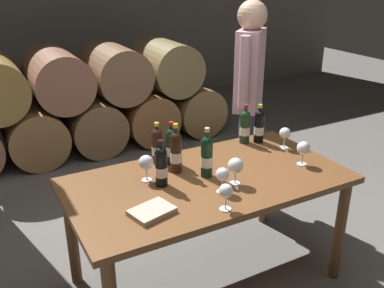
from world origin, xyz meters
TOP-DOWN VIEW (x-y plane):
  - ground_plane at (0.00, 0.00)m, footprint 14.00×14.00m
  - cellar_back_wall at (0.00, 4.20)m, footprint 10.00×0.24m
  - barrel_stack at (0.00, 2.60)m, footprint 3.12×0.90m
  - dining_table at (0.00, 0.00)m, footprint 1.70×0.90m
  - wine_bottle_0 at (-0.13, 0.17)m, footprint 0.07×0.07m
  - wine_bottle_1 at (0.01, 0.03)m, footprint 0.07×0.07m
  - wine_bottle_2 at (-0.10, 0.29)m, footprint 0.07×0.07m
  - wine_bottle_3 at (-0.28, 0.05)m, footprint 0.07×0.07m
  - wine_bottle_4 at (-0.17, 0.35)m, footprint 0.07×0.07m
  - wine_bottle_5 at (0.62, 0.32)m, footprint 0.07×0.07m
  - wine_bottle_6 at (0.52, 0.36)m, footprint 0.07×0.07m
  - wine_glass_0 at (-0.02, -0.19)m, footprint 0.08×0.08m
  - wine_glass_1 at (0.70, 0.14)m, footprint 0.08×0.08m
  - wine_glass_2 at (-0.34, 0.15)m, footprint 0.09×0.09m
  - wine_glass_3 at (0.63, -0.13)m, footprint 0.08×0.08m
  - wine_glass_4 at (0.10, -0.14)m, footprint 0.09×0.09m
  - wine_glass_5 at (-0.10, -0.36)m, footprint 0.08×0.08m
  - tasting_notebook at (-0.46, -0.21)m, footprint 0.25×0.21m
  - sommelier_presenting at (0.82, 0.75)m, footprint 0.39×0.36m

SIDE VIEW (x-z plane):
  - ground_plane at x=0.00m, z-range 0.00..0.00m
  - barrel_stack at x=0.00m, z-range -0.03..1.12m
  - dining_table at x=0.00m, z-range 0.29..1.05m
  - tasting_notebook at x=-0.46m, z-range 0.76..0.79m
  - wine_glass_5 at x=-0.10m, z-range 0.79..0.94m
  - wine_glass_0 at x=-0.02m, z-range 0.79..0.94m
  - wine_glass_1 at x=0.70m, z-range 0.79..0.94m
  - wine_glass_3 at x=0.63m, z-range 0.79..0.95m
  - wine_glass_2 at x=-0.34m, z-range 0.79..0.96m
  - wine_glass_4 at x=0.10m, z-range 0.79..0.96m
  - wine_bottle_4 at x=-0.17m, z-range 0.74..1.02m
  - wine_bottle_5 at x=0.62m, z-range 0.74..1.03m
  - wine_bottle_3 at x=-0.28m, z-range 0.74..1.03m
  - wine_bottle_2 at x=-0.10m, z-range 0.74..1.03m
  - wine_bottle_6 at x=0.52m, z-range 0.74..1.03m
  - wine_bottle_1 at x=0.01m, z-range 0.74..1.05m
  - wine_bottle_0 at x=-0.13m, z-range 0.74..1.06m
  - sommelier_presenting at x=0.82m, z-range 0.19..1.90m
  - cellar_back_wall at x=0.00m, z-range 0.00..2.80m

